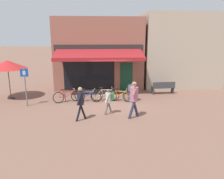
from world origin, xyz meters
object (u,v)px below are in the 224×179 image
Objects in this scene: bicycle_red at (67,96)px; cafe_parasol at (7,65)px; parking_sign at (25,83)px; pedestrian_second_adult at (80,100)px; pedestrian_adult at (134,96)px; park_bench at (163,87)px; pedestrian_child at (109,99)px; bicycle_blue at (88,96)px; litter_bin at (132,92)px; bicycle_silver at (105,95)px; bicycle_orange at (120,96)px.

cafe_parasol reaches higher than bicycle_red.
bicycle_red is 0.77× the size of parking_sign.
parking_sign is at bearing 178.85° from bicycle_red.
pedestrian_second_adult reaches higher than bicycle_red.
bicycle_red is 4.69m from pedestrian_adult.
bicycle_red is at bearing -170.79° from park_bench.
cafe_parasol reaches higher than parking_sign.
pedestrian_child is (-1.19, 0.59, -0.29)m from pedestrian_adult.
bicycle_blue is at bearing 10.58° from parking_sign.
pedestrian_second_adult is 4.18m from litter_bin.
bicycle_silver is 0.71× the size of cafe_parasol.
litter_bin reaches higher than park_bench.
cafe_parasol reaches higher than bicycle_orange.
pedestrian_second_adult is 1.01× the size of park_bench.
pedestrian_child is 0.81× the size of pedestrian_second_adult.
pedestrian_adult is 5.28m from park_bench.
park_bench is at bearing -138.96° from pedestrian_child.
bicycle_blue is at bearing -105.46° from pedestrian_second_adult.
bicycle_orange is 7.29m from cafe_parasol.
pedestrian_child is 0.82× the size of park_bench.
pedestrian_child is at bearing -162.83° from pedestrian_second_adult.
litter_bin is 2.96m from park_bench.
litter_bin is at bearing -6.58° from bicycle_silver.
park_bench reaches higher than bicycle_blue.
pedestrian_second_adult is at bearing -36.20° from parking_sign.
parking_sign is at bearing -169.88° from park_bench.
bicycle_blue is 2.60m from pedestrian_child.
bicycle_silver is (1.09, 0.12, 0.02)m from bicycle_blue.
pedestrian_adult is (3.61, -2.89, 0.75)m from bicycle_red.
cafe_parasol reaches higher than pedestrian_child.
bicycle_silver is 0.90m from bicycle_orange.
bicycle_red is at bearing 16.94° from parking_sign.
pedestrian_child is (1.19, -2.26, 0.46)m from bicycle_blue.
pedestrian_adult is (2.38, -2.86, 0.75)m from bicycle_blue.
litter_bin is at bearing -146.53° from pedestrian_second_adult.
cafe_parasol reaches higher than pedestrian_adult.
litter_bin is (2.92, 2.95, -0.44)m from pedestrian_second_adult.
bicycle_silver is 1.32× the size of pedestrian_child.
bicycle_red is 2.32m from bicycle_silver.
litter_bin is at bearing 5.23° from parking_sign.
pedestrian_second_adult is at bearing -3.08° from pedestrian_adult.
park_bench is (10.18, 0.52, -1.74)m from cafe_parasol.
litter_bin is (3.96, -0.11, 0.20)m from bicycle_red.
pedestrian_adult is 1.37× the size of pedestrian_child.
bicycle_orange is 1.28× the size of pedestrian_child.
bicycle_blue is 3.65m from parking_sign.
cafe_parasol is (-4.80, 4.08, 1.19)m from pedestrian_second_adult.
bicycle_silver is at bearing 23.26° from bicycle_blue.
pedestrian_child is (0.10, -2.39, 0.44)m from bicycle_silver.
cafe_parasol is 10.34m from park_bench.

